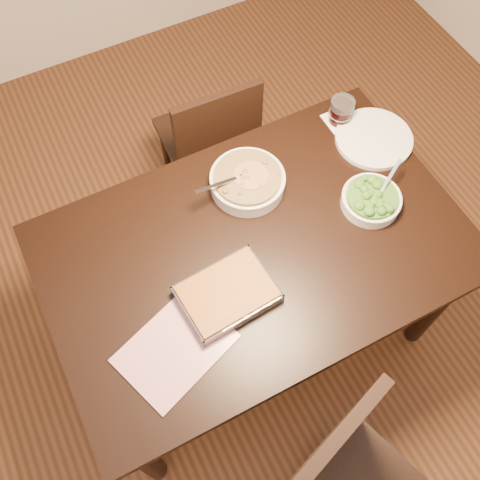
# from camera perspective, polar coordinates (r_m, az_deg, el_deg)

# --- Properties ---
(ground) EXTENTS (4.00, 4.00, 0.00)m
(ground) POSITION_cam_1_polar(r_m,az_deg,el_deg) (2.46, 1.29, -9.00)
(ground) COLOR #3F2312
(ground) RESTS_ON ground
(table) EXTENTS (1.40, 0.90, 0.75)m
(table) POSITION_cam_1_polar(r_m,az_deg,el_deg) (1.86, 1.69, -2.14)
(table) COLOR black
(table) RESTS_ON ground
(magazine_a) EXTENTS (0.39, 0.34, 0.01)m
(magazine_a) POSITION_cam_1_polar(r_m,az_deg,el_deg) (1.65, -6.92, -11.38)
(magazine_a) COLOR #B63453
(magazine_a) RESTS_ON table
(coaster) EXTENTS (0.11, 0.11, 0.00)m
(coaster) POSITION_cam_1_polar(r_m,az_deg,el_deg) (2.12, 10.50, 12.46)
(coaster) COLOR white
(coaster) RESTS_ON table
(stew_bowl) EXTENTS (0.29, 0.26, 0.10)m
(stew_bowl) POSITION_cam_1_polar(r_m,az_deg,el_deg) (1.87, 0.80, 6.33)
(stew_bowl) COLOR white
(stew_bowl) RESTS_ON table
(broccoli_bowl) EXTENTS (0.22, 0.21, 0.08)m
(broccoli_bowl) POSITION_cam_1_polar(r_m,az_deg,el_deg) (1.89, 13.83, 4.21)
(broccoli_bowl) COLOR white
(broccoli_bowl) RESTS_ON table
(baking_dish) EXTENTS (0.30, 0.23, 0.05)m
(baking_dish) POSITION_cam_1_polar(r_m,az_deg,el_deg) (1.67, -1.37, -5.77)
(baking_dish) COLOR silver
(baking_dish) RESTS_ON table
(wine_tumbler) EXTENTS (0.09, 0.09, 0.10)m
(wine_tumbler) POSITION_cam_1_polar(r_m,az_deg,el_deg) (2.08, 10.75, 13.42)
(wine_tumbler) COLOR black
(wine_tumbler) RESTS_ON coaster
(dinner_plate) EXTENTS (0.29, 0.29, 0.02)m
(dinner_plate) POSITION_cam_1_polar(r_m,az_deg,el_deg) (2.08, 14.07, 10.45)
(dinner_plate) COLOR silver
(dinner_plate) RESTS_ON table
(chair_far) EXTENTS (0.39, 0.39, 0.81)m
(chair_far) POSITION_cam_1_polar(r_m,az_deg,el_deg) (2.42, -3.11, 10.75)
(chair_far) COLOR black
(chair_far) RESTS_ON ground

